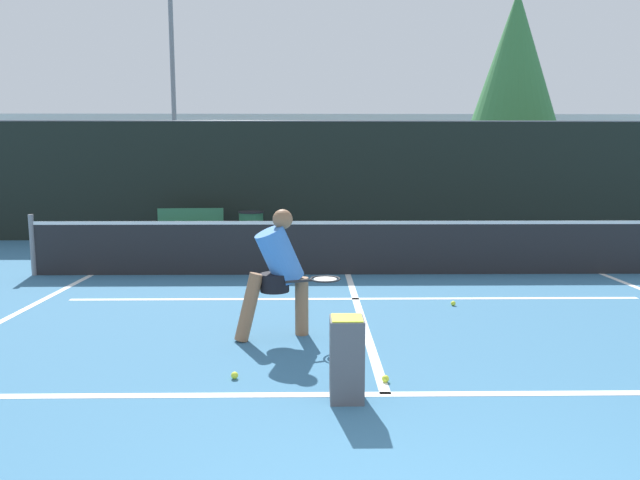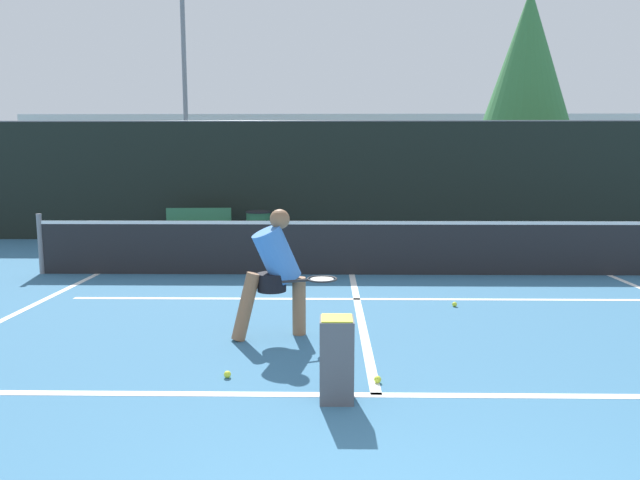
{
  "view_description": "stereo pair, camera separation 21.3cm",
  "coord_description": "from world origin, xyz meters",
  "px_view_note": "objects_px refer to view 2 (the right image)",
  "views": [
    {
      "loc": [
        -0.63,
        -1.88,
        1.98
      ],
      "look_at": [
        -0.52,
        5.57,
        0.95
      ],
      "focal_mm": 32.0,
      "sensor_mm": 36.0,
      "label": 1
    },
    {
      "loc": [
        -0.41,
        -1.88,
        1.98
      ],
      "look_at": [
        -0.52,
        5.57,
        0.95
      ],
      "focal_mm": 32.0,
      "sensor_mm": 36.0,
      "label": 2
    }
  ],
  "objects_px": {
    "player_practicing": "(276,269)",
    "courtside_bench": "(198,225)",
    "trash_bin": "(259,228)",
    "ball_hopper": "(337,357)",
    "parked_car": "(180,208)"
  },
  "relations": [
    {
      "from": "parked_car",
      "to": "ball_hopper",
      "type": "bearing_deg",
      "value": -69.76
    },
    {
      "from": "trash_bin",
      "to": "parked_car",
      "type": "xyz_separation_m",
      "value": [
        -2.67,
        3.14,
        0.21
      ]
    },
    {
      "from": "courtside_bench",
      "to": "parked_car",
      "type": "bearing_deg",
      "value": 108.45
    },
    {
      "from": "ball_hopper",
      "to": "courtside_bench",
      "type": "height_order",
      "value": "courtside_bench"
    },
    {
      "from": "player_practicing",
      "to": "trash_bin",
      "type": "bearing_deg",
      "value": 78.22
    },
    {
      "from": "player_practicing",
      "to": "parked_car",
      "type": "bearing_deg",
      "value": 89.8
    },
    {
      "from": "player_practicing",
      "to": "courtside_bench",
      "type": "xyz_separation_m",
      "value": [
        -2.55,
        7.34,
        -0.31
      ]
    },
    {
      "from": "ball_hopper",
      "to": "courtside_bench",
      "type": "distance_m",
      "value": 9.62
    },
    {
      "from": "player_practicing",
      "to": "trash_bin",
      "type": "relative_size",
      "value": 1.77
    },
    {
      "from": "courtside_bench",
      "to": "parked_car",
      "type": "height_order",
      "value": "parked_car"
    },
    {
      "from": "ball_hopper",
      "to": "trash_bin",
      "type": "distance_m",
      "value": 8.92
    },
    {
      "from": "player_practicing",
      "to": "courtside_bench",
      "type": "relative_size",
      "value": 0.92
    },
    {
      "from": "trash_bin",
      "to": "parked_car",
      "type": "height_order",
      "value": "parked_car"
    },
    {
      "from": "player_practicing",
      "to": "courtside_bench",
      "type": "bearing_deg",
      "value": 88.82
    },
    {
      "from": "player_practicing",
      "to": "trash_bin",
      "type": "distance_m",
      "value": 7.12
    }
  ]
}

